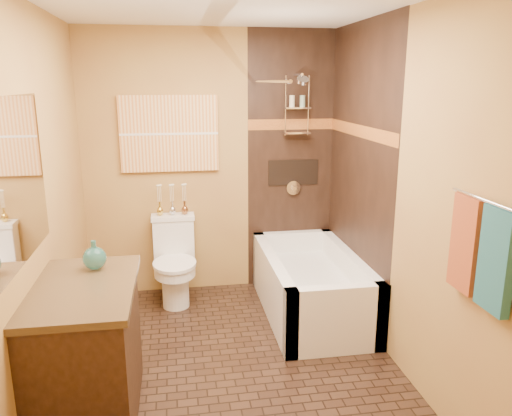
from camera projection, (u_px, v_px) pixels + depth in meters
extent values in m
plane|color=black|center=(232.00, 366.00, 3.64)|extent=(3.00, 3.00, 0.00)
cube|color=#AE8D43|center=(40.00, 207.00, 3.14)|extent=(0.02, 3.00, 2.50)
cube|color=#AE8D43|center=(398.00, 194.00, 3.53)|extent=(0.02, 3.00, 2.50)
cube|color=#AE8D43|center=(212.00, 164.00, 4.77)|extent=(2.40, 0.02, 2.50)
cube|color=#AE8D43|center=(275.00, 290.00, 1.90)|extent=(2.40, 0.02, 2.50)
plane|color=silver|center=(227.00, 0.00, 3.02)|extent=(3.00, 3.00, 0.00)
cube|color=black|center=(291.00, 162.00, 4.88)|extent=(0.85, 0.01, 2.50)
cube|color=black|center=(358.00, 175.00, 4.24)|extent=(0.01, 1.50, 2.50)
cube|color=brown|center=(292.00, 124.00, 4.78)|extent=(0.85, 0.01, 0.10)
cube|color=brown|center=(359.00, 131.00, 4.15)|extent=(0.01, 1.50, 0.10)
cube|color=black|center=(293.00, 173.00, 4.90)|extent=(0.50, 0.01, 0.25)
cylinder|color=silver|center=(299.00, 75.00, 4.55)|extent=(0.02, 0.26, 0.02)
cylinder|color=silver|center=(303.00, 80.00, 4.42)|extent=(0.11, 0.11, 0.09)
cylinder|color=silver|center=(293.00, 188.00, 4.92)|extent=(0.14, 0.02, 0.14)
cylinder|color=silver|center=(268.00, 81.00, 3.92)|extent=(0.03, 1.55, 0.03)
cylinder|color=silver|center=(484.00, 200.00, 2.46)|extent=(0.02, 0.55, 0.02)
cube|color=#1B4A5C|center=(496.00, 261.00, 2.41)|extent=(0.05, 0.22, 0.52)
cube|color=#97381B|center=(466.00, 244.00, 2.66)|extent=(0.05, 0.22, 0.52)
cube|color=orange|center=(169.00, 134.00, 4.61)|extent=(0.90, 0.04, 0.70)
cube|color=white|center=(20.00, 180.00, 2.70)|extent=(0.01, 1.00, 0.90)
cube|color=white|center=(336.00, 320.00, 3.75)|extent=(0.80, 0.10, 0.55)
cube|color=white|center=(292.00, 258.00, 5.09)|extent=(0.80, 0.10, 0.55)
cube|color=white|center=(272.00, 287.00, 4.36)|extent=(0.10, 1.50, 0.55)
cube|color=white|center=(349.00, 282.00, 4.47)|extent=(0.10, 1.50, 0.55)
cube|color=white|center=(311.00, 295.00, 4.44)|extent=(0.64, 1.34, 0.35)
cube|color=white|center=(174.00, 238.00, 4.77)|extent=(0.38, 0.17, 0.38)
cube|color=white|center=(173.00, 217.00, 4.72)|extent=(0.40, 0.19, 0.04)
cylinder|color=white|center=(176.00, 287.00, 4.57)|extent=(0.24, 0.24, 0.38)
cylinder|color=white|center=(175.00, 269.00, 4.53)|extent=(0.37, 0.37, 0.10)
cylinder|color=white|center=(175.00, 264.00, 4.52)|extent=(0.39, 0.39, 0.03)
cube|color=black|center=(87.00, 356.00, 3.01)|extent=(0.57, 0.93, 0.82)
cube|color=black|center=(82.00, 289.00, 2.91)|extent=(0.60, 0.98, 0.04)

